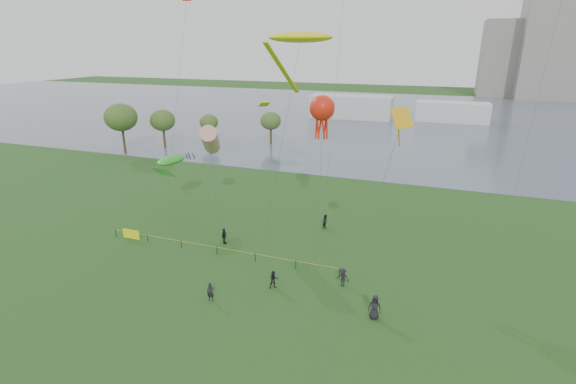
% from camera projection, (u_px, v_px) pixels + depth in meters
% --- Properties ---
extents(ground_plane, '(400.00, 400.00, 0.00)m').
position_uv_depth(ground_plane, '(236.00, 357.00, 26.90)').
color(ground_plane, '#173B12').
extents(lake, '(400.00, 120.00, 0.08)m').
position_uv_depth(lake, '(397.00, 117.00, 115.65)').
color(lake, slate).
rests_on(lake, ground_plane).
extents(building_mid, '(20.00, 20.00, 38.00)m').
position_uv_depth(building_mid, '(551.00, 45.00, 149.75)').
color(building_mid, gray).
rests_on(building_mid, ground_plane).
extents(building_low, '(16.00, 18.00, 28.00)m').
position_uv_depth(building_low, '(503.00, 59.00, 161.19)').
color(building_low, gray).
rests_on(building_low, ground_plane).
extents(pavilion_left, '(22.00, 8.00, 6.00)m').
position_uv_depth(pavilion_left, '(351.00, 107.00, 114.03)').
color(pavilion_left, silver).
rests_on(pavilion_left, ground_plane).
extents(pavilion_right, '(18.00, 7.00, 5.00)m').
position_uv_depth(pavilion_right, '(452.00, 112.00, 108.61)').
color(pavilion_right, silver).
rests_on(pavilion_right, ground_plane).
extents(trees, '(27.75, 20.96, 9.10)m').
position_uv_depth(trees, '(169.00, 120.00, 78.74)').
color(trees, '#3B2B1B').
rests_on(trees, ground_plane).
extents(fence, '(24.07, 0.07, 1.05)m').
position_uv_depth(fence, '(163.00, 240.00, 41.87)').
color(fence, black).
rests_on(fence, ground_plane).
extents(spectator_a, '(0.96, 0.93, 1.56)m').
position_uv_depth(spectator_a, '(274.00, 280.00, 34.31)').
color(spectator_a, black).
rests_on(spectator_a, ground_plane).
extents(spectator_b, '(1.14, 0.76, 1.64)m').
position_uv_depth(spectator_b, '(343.00, 277.00, 34.56)').
color(spectator_b, black).
rests_on(spectator_b, ground_plane).
extents(spectator_c, '(0.51, 1.01, 1.67)m').
position_uv_depth(spectator_c, '(224.00, 236.00, 42.01)').
color(spectator_c, black).
rests_on(spectator_c, ground_plane).
extents(spectator_d, '(0.96, 0.64, 1.92)m').
position_uv_depth(spectator_d, '(375.00, 307.00, 30.43)').
color(spectator_d, black).
rests_on(spectator_d, ground_plane).
extents(spectator_f, '(0.63, 0.48, 1.56)m').
position_uv_depth(spectator_f, '(210.00, 292.00, 32.62)').
color(spectator_f, black).
rests_on(spectator_f, ground_plane).
extents(spectator_g, '(0.85, 0.95, 1.62)m').
position_uv_depth(spectator_g, '(326.00, 221.00, 45.53)').
color(spectator_g, black).
rests_on(spectator_g, ground_plane).
extents(kite_stingray, '(5.74, 10.22, 20.07)m').
position_uv_depth(kite_stingray, '(300.00, 38.00, 34.69)').
color(kite_stingray, '#3F3F42').
extents(kite_windsock, '(4.35, 5.26, 11.50)m').
position_uv_depth(kite_windsock, '(210.00, 140.00, 43.68)').
color(kite_windsock, '#3F3F42').
extents(kite_creature, '(6.69, 7.16, 7.04)m').
position_uv_depth(kite_creature, '(171.00, 160.00, 47.63)').
color(kite_creature, '#3F3F42').
extents(kite_octopus, '(3.16, 8.37, 14.68)m').
position_uv_depth(kite_octopus, '(322.00, 109.00, 38.74)').
color(kite_octopus, '#3F3F42').
extents(kite_delta, '(3.49, 9.53, 15.54)m').
position_uv_depth(kite_delta, '(398.00, 133.00, 24.51)').
color(kite_delta, '#3F3F42').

